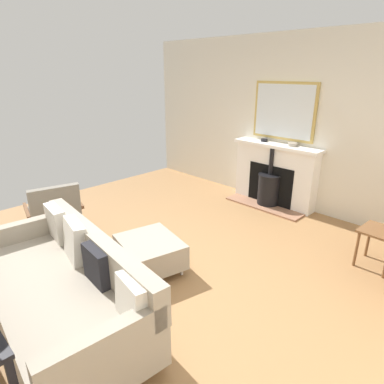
% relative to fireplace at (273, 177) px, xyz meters
% --- Properties ---
extents(ground_plane, '(5.87, 6.30, 0.01)m').
position_rel_fireplace_xyz_m(ground_plane, '(2.71, 0.25, -0.46)').
color(ground_plane, olive).
extents(wall_left, '(0.12, 6.30, 2.67)m').
position_rel_fireplace_xyz_m(wall_left, '(-0.22, 0.25, 0.88)').
color(wall_left, beige).
rests_on(wall_left, ground).
extents(fireplace, '(0.57, 1.48, 1.02)m').
position_rel_fireplace_xyz_m(fireplace, '(0.00, 0.00, 0.00)').
color(fireplace, '#93664C').
rests_on(fireplace, ground).
extents(mirror_over_mantel, '(0.04, 1.07, 0.89)m').
position_rel_fireplace_xyz_m(mirror_over_mantel, '(-0.13, 0.00, 1.06)').
color(mirror_over_mantel, tan).
extents(mantel_bowl_near, '(0.11, 0.11, 0.05)m').
position_rel_fireplace_xyz_m(mantel_bowl_near, '(-0.04, -0.26, 0.58)').
color(mantel_bowl_near, black).
rests_on(mantel_bowl_near, fireplace).
extents(mantel_bowl_far, '(0.14, 0.14, 0.06)m').
position_rel_fireplace_xyz_m(mantel_bowl_far, '(-0.04, 0.26, 0.59)').
color(mantel_bowl_far, '#9E9384').
rests_on(mantel_bowl_far, fireplace).
extents(sofa, '(1.11, 2.16, 0.82)m').
position_rel_fireplace_xyz_m(sofa, '(3.72, 0.24, -0.11)').
color(sofa, '#B2B2B7').
rests_on(sofa, ground).
extents(ottoman, '(0.74, 0.82, 0.37)m').
position_rel_fireplace_xyz_m(ottoman, '(2.68, 0.12, -0.23)').
color(ottoman, '#B2B2B7').
rests_on(ottoman, ground).
extents(armchair_accent, '(0.79, 0.71, 0.78)m').
position_rel_fireplace_xyz_m(armchair_accent, '(3.10, -1.34, -0.03)').
color(armchair_accent, brown).
rests_on(armchair_accent, ground).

